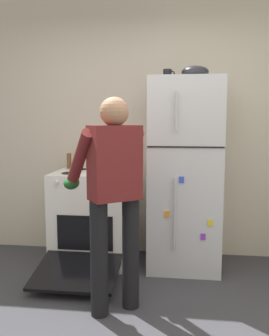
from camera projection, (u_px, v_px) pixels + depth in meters
kitchen_wall_back at (147, 128)px, 3.95m from camera, size 6.00×0.10×2.70m
refrigerator at (185, 174)px, 3.58m from camera, size 0.68×0.72×1.82m
stove_range at (93, 218)px, 3.74m from camera, size 0.76×1.22×0.93m
person_cook at (113, 186)px, 2.71m from camera, size 0.66×0.70×1.60m
red_pot at (107, 167)px, 3.62m from camera, size 0.34×0.24×0.10m
coffee_mug at (168, 74)px, 3.53m from camera, size 0.11×0.08×0.10m
pepper_mill at (69, 161)px, 3.92m from camera, size 0.05×0.05×0.16m
mixing_bowl at (195, 72)px, 3.44m from camera, size 0.25×0.25×0.11m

